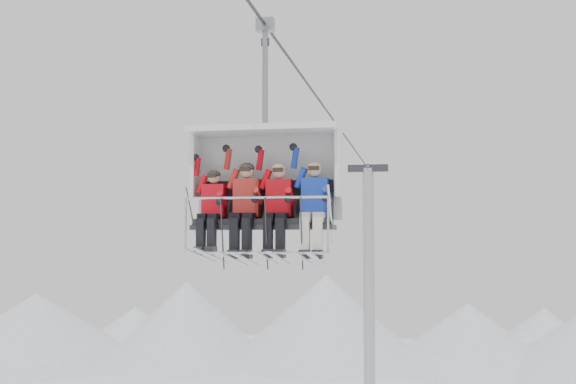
% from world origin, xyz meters
% --- Properties ---
extents(ridgeline, '(72.00, 21.00, 7.00)m').
position_xyz_m(ridgeline, '(-1.58, 42.05, 2.84)').
color(ridgeline, silver).
rests_on(ridgeline, ground).
extents(lift_tower_right, '(2.00, 1.80, 13.48)m').
position_xyz_m(lift_tower_right, '(0.00, 22.00, 5.78)').
color(lift_tower_right, '#A0A3A7').
rests_on(lift_tower_right, ground).
extents(haul_cable, '(0.06, 50.00, 0.06)m').
position_xyz_m(haul_cable, '(0.00, 0.00, 13.30)').
color(haul_cable, '#313137').
rests_on(haul_cable, lift_tower_left).
extents(chairlift_carrier, '(2.51, 1.17, 3.98)m').
position_xyz_m(chairlift_carrier, '(0.00, -2.00, 10.70)').
color(chairlift_carrier, black).
rests_on(chairlift_carrier, haul_cable).
extents(skier_far_left, '(0.38, 1.69, 1.53)m').
position_xyz_m(skier_far_left, '(-0.86, -2.32, 10.18)').
color(skier_far_left, red).
rests_on(skier_far_left, chairlift_carrier).
extents(skier_center_left, '(0.43, 1.69, 1.70)m').
position_xyz_m(skier_center_left, '(-0.29, -2.31, 10.23)').
color(skier_center_left, '#AC241E').
rests_on(skier_center_left, chairlift_carrier).
extents(skier_center_right, '(0.42, 1.69, 1.67)m').
position_xyz_m(skier_center_right, '(0.26, -2.31, 10.22)').
color(skier_center_right, '#BD0812').
rests_on(skier_center_right, chairlift_carrier).
extents(skier_far_right, '(0.43, 1.69, 1.70)m').
position_xyz_m(skier_far_right, '(0.86, -2.31, 10.23)').
color(skier_far_right, '#1736AD').
rests_on(skier_far_right, chairlift_carrier).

